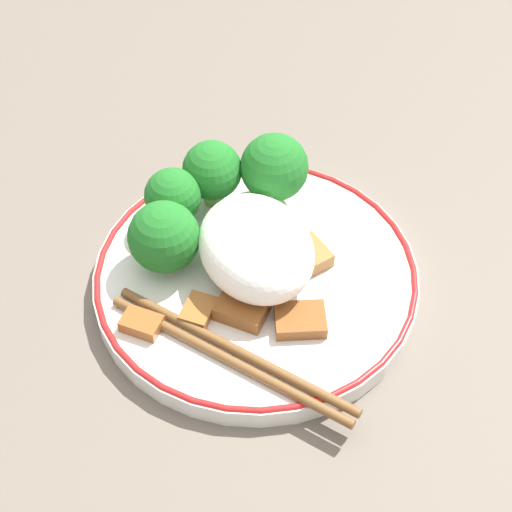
# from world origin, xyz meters

# --- Properties ---
(ground_plane) EXTENTS (3.00, 3.00, 0.00)m
(ground_plane) POSITION_xyz_m (0.00, 0.00, 0.00)
(ground_plane) COLOR #665B51
(plate) EXTENTS (0.26, 0.26, 0.02)m
(plate) POSITION_xyz_m (0.00, 0.00, 0.01)
(plate) COLOR white
(plate) RESTS_ON ground_plane
(rice_mound) EXTENTS (0.10, 0.08, 0.06)m
(rice_mound) POSITION_xyz_m (-0.00, 0.00, 0.05)
(rice_mound) COLOR white
(rice_mound) RESTS_ON plate
(broccoli_back_left) EXTENTS (0.06, 0.06, 0.07)m
(broccoli_back_left) POSITION_xyz_m (0.07, -0.05, 0.06)
(broccoli_back_left) COLOR #7FB756
(broccoli_back_left) RESTS_ON plate
(broccoli_back_center) EXTENTS (0.05, 0.05, 0.06)m
(broccoli_back_center) POSITION_xyz_m (0.09, -0.00, 0.05)
(broccoli_back_center) COLOR #7FB756
(broccoli_back_center) RESTS_ON plate
(broccoli_back_right) EXTENTS (0.05, 0.05, 0.05)m
(broccoli_back_right) POSITION_xyz_m (0.08, 0.04, 0.05)
(broccoli_back_right) COLOR #7FB756
(broccoli_back_right) RESTS_ON plate
(broccoli_mid_left) EXTENTS (0.06, 0.06, 0.06)m
(broccoli_mid_left) POSITION_xyz_m (0.04, 0.06, 0.05)
(broccoli_mid_left) COLOR #7FB756
(broccoli_mid_left) RESTS_ON plate
(meat_near_front) EXTENTS (0.03, 0.03, 0.01)m
(meat_near_front) POSITION_xyz_m (-0.01, 0.10, 0.02)
(meat_near_front) COLOR brown
(meat_near_front) RESTS_ON plate
(meat_near_left) EXTENTS (0.05, 0.05, 0.01)m
(meat_near_left) POSITION_xyz_m (-0.03, 0.03, 0.02)
(meat_near_left) COLOR brown
(meat_near_left) RESTS_ON plate
(meat_near_right) EXTENTS (0.04, 0.05, 0.01)m
(meat_near_right) POSITION_xyz_m (-0.06, -0.01, 0.02)
(meat_near_right) COLOR brown
(meat_near_right) RESTS_ON plate
(meat_near_back) EXTENTS (0.03, 0.03, 0.01)m
(meat_near_back) POSITION_xyz_m (-0.01, -0.05, 0.02)
(meat_near_back) COLOR #9E6633
(meat_near_back) RESTS_ON plate
(meat_on_rice_edge) EXTENTS (0.04, 0.04, 0.01)m
(meat_on_rice_edge) POSITION_xyz_m (-0.02, 0.06, 0.02)
(meat_on_rice_edge) COLOR #995B28
(meat_on_rice_edge) RESTS_ON plate
(chopsticks) EXTENTS (0.18, 0.13, 0.01)m
(chopsticks) POSITION_xyz_m (-0.07, 0.05, 0.02)
(chopsticks) COLOR brown
(chopsticks) RESTS_ON plate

